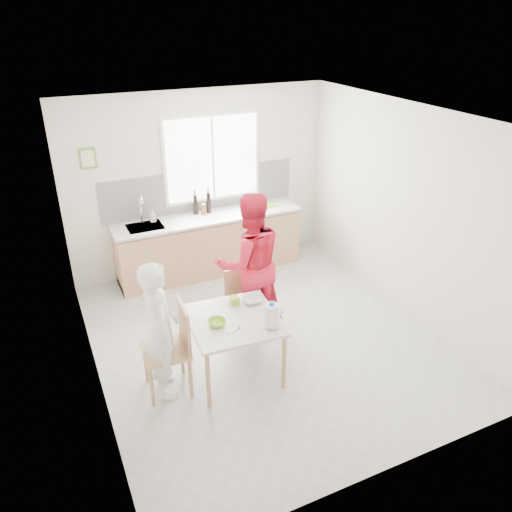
{
  "coord_description": "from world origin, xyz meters",
  "views": [
    {
      "loc": [
        -2.25,
        -4.6,
        3.7
      ],
      "look_at": [
        -0.03,
        0.2,
        1.05
      ],
      "focal_mm": 35.0,
      "sensor_mm": 36.0,
      "label": 1
    }
  ],
  "objects_px": {
    "milk_jug": "(272,315)",
    "dining_table": "(234,325)",
    "bowl_white": "(252,300)",
    "wine_bottle_a": "(209,203)",
    "wine_bottle_b": "(195,204)",
    "chair_far": "(241,298)",
    "person_white": "(160,330)",
    "chair_left": "(173,345)",
    "person_red": "(250,264)",
    "bowl_green": "(217,323)"
  },
  "relations": [
    {
      "from": "milk_jug",
      "to": "dining_table",
      "type": "bearing_deg",
      "value": 139.21
    },
    {
      "from": "bowl_white",
      "to": "wine_bottle_a",
      "type": "bearing_deg",
      "value": 81.81
    },
    {
      "from": "bowl_white",
      "to": "wine_bottle_b",
      "type": "relative_size",
      "value": 0.76
    },
    {
      "from": "chair_far",
      "to": "person_white",
      "type": "height_order",
      "value": "person_white"
    },
    {
      "from": "chair_left",
      "to": "chair_far",
      "type": "relative_size",
      "value": 1.26
    },
    {
      "from": "person_white",
      "to": "person_red",
      "type": "relative_size",
      "value": 0.85
    },
    {
      "from": "wine_bottle_a",
      "to": "bowl_white",
      "type": "bearing_deg",
      "value": -98.19
    },
    {
      "from": "chair_far",
      "to": "person_red",
      "type": "relative_size",
      "value": 0.45
    },
    {
      "from": "person_red",
      "to": "wine_bottle_b",
      "type": "relative_size",
      "value": 6.03
    },
    {
      "from": "chair_left",
      "to": "person_white",
      "type": "bearing_deg",
      "value": -90.0
    },
    {
      "from": "chair_left",
      "to": "wine_bottle_b",
      "type": "relative_size",
      "value": 3.38
    },
    {
      "from": "chair_far",
      "to": "person_red",
      "type": "bearing_deg",
      "value": 0.77
    },
    {
      "from": "bowl_white",
      "to": "chair_far",
      "type": "bearing_deg",
      "value": 80.43
    },
    {
      "from": "chair_left",
      "to": "bowl_green",
      "type": "bearing_deg",
      "value": 83.97
    },
    {
      "from": "person_white",
      "to": "wine_bottle_b",
      "type": "height_order",
      "value": "person_white"
    },
    {
      "from": "person_white",
      "to": "person_red",
      "type": "xyz_separation_m",
      "value": [
        1.31,
        0.71,
        0.14
      ]
    },
    {
      "from": "chair_far",
      "to": "wine_bottle_b",
      "type": "height_order",
      "value": "wine_bottle_b"
    },
    {
      "from": "chair_far",
      "to": "bowl_green",
      "type": "bearing_deg",
      "value": -122.57
    },
    {
      "from": "wine_bottle_b",
      "to": "dining_table",
      "type": "bearing_deg",
      "value": -100.03
    },
    {
      "from": "chair_far",
      "to": "milk_jug",
      "type": "xyz_separation_m",
      "value": [
        -0.11,
        -1.09,
        0.43
      ]
    },
    {
      "from": "bowl_green",
      "to": "wine_bottle_b",
      "type": "bearing_deg",
      "value": 75.82
    },
    {
      "from": "milk_jug",
      "to": "bowl_white",
      "type": "bearing_deg",
      "value": 92.61
    },
    {
      "from": "wine_bottle_a",
      "to": "person_red",
      "type": "bearing_deg",
      "value": -93.74
    },
    {
      "from": "chair_left",
      "to": "milk_jug",
      "type": "bearing_deg",
      "value": 74.34
    },
    {
      "from": "dining_table",
      "to": "person_white",
      "type": "xyz_separation_m",
      "value": [
        -0.78,
        0.06,
        0.12
      ]
    },
    {
      "from": "wine_bottle_a",
      "to": "wine_bottle_b",
      "type": "distance_m",
      "value": 0.2
    },
    {
      "from": "dining_table",
      "to": "wine_bottle_a",
      "type": "bearing_deg",
      "value": 75.6
    },
    {
      "from": "wine_bottle_b",
      "to": "chair_left",
      "type": "bearing_deg",
      "value": -114.1
    },
    {
      "from": "person_red",
      "to": "wine_bottle_a",
      "type": "xyz_separation_m",
      "value": [
        0.12,
        1.76,
        0.18
      ]
    },
    {
      "from": "milk_jug",
      "to": "chair_left",
      "type": "bearing_deg",
      "value": 164.34
    },
    {
      "from": "person_white",
      "to": "wine_bottle_b",
      "type": "bearing_deg",
      "value": -21.7
    },
    {
      "from": "person_white",
      "to": "milk_jug",
      "type": "relative_size",
      "value": 5.64
    },
    {
      "from": "dining_table",
      "to": "person_red",
      "type": "bearing_deg",
      "value": 55.26
    },
    {
      "from": "wine_bottle_a",
      "to": "person_white",
      "type": "bearing_deg",
      "value": -120.01
    },
    {
      "from": "dining_table",
      "to": "bowl_white",
      "type": "relative_size",
      "value": 4.46
    },
    {
      "from": "dining_table",
      "to": "bowl_green",
      "type": "distance_m",
      "value": 0.23
    },
    {
      "from": "dining_table",
      "to": "milk_jug",
      "type": "bearing_deg",
      "value": -45.27
    },
    {
      "from": "chair_far",
      "to": "wine_bottle_a",
      "type": "height_order",
      "value": "wine_bottle_a"
    },
    {
      "from": "chair_far",
      "to": "wine_bottle_b",
      "type": "relative_size",
      "value": 2.69
    },
    {
      "from": "dining_table",
      "to": "chair_far",
      "type": "height_order",
      "value": "chair_far"
    },
    {
      "from": "bowl_white",
      "to": "wine_bottle_b",
      "type": "xyz_separation_m",
      "value": [
        0.14,
        2.34,
        0.32
      ]
    },
    {
      "from": "chair_left",
      "to": "bowl_white",
      "type": "distance_m",
      "value": 1.02
    },
    {
      "from": "dining_table",
      "to": "chair_far",
      "type": "bearing_deg",
      "value": 62.17
    },
    {
      "from": "person_white",
      "to": "person_red",
      "type": "distance_m",
      "value": 1.5
    },
    {
      "from": "chair_left",
      "to": "wine_bottle_a",
      "type": "bearing_deg",
      "value": 156.45
    },
    {
      "from": "dining_table",
      "to": "milk_jug",
      "type": "distance_m",
      "value": 0.48
    },
    {
      "from": "dining_table",
      "to": "chair_left",
      "type": "bearing_deg",
      "value": 175.52
    },
    {
      "from": "dining_table",
      "to": "person_white",
      "type": "bearing_deg",
      "value": 175.52
    },
    {
      "from": "chair_far",
      "to": "milk_jug",
      "type": "bearing_deg",
      "value": -91.36
    },
    {
      "from": "bowl_green",
      "to": "milk_jug",
      "type": "distance_m",
      "value": 0.58
    }
  ]
}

